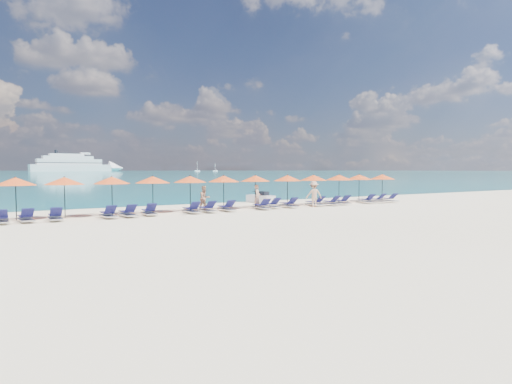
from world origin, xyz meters
TOP-DOWN VIEW (x-y plane):
  - ground at (0.00, 0.00)m, footprint 1400.00×1400.00m
  - sea at (0.00, 660.00)m, footprint 1600.00×1300.00m
  - cruise_ship at (81.99, 616.14)m, footprint 125.72×31.43m
  - sailboat_near at (192.49, 461.86)m, footprint 6.59×2.20m
  - sailboat_far at (235.46, 501.57)m, footprint 6.45×2.15m
  - jetski at (3.75, 8.52)m, footprint 1.37×2.62m
  - beachgoer_a at (0.89, 4.30)m, footprint 0.69×0.68m
  - beachgoer_b at (-2.80, 4.72)m, footprint 0.82×0.53m
  - beachgoer_c at (4.84, 3.20)m, footprint 1.27×0.83m
  - umbrella_0 at (-13.28, 5.03)m, footprint 2.10×2.10m
  - umbrella_1 at (-10.97, 4.91)m, footprint 2.10×2.10m
  - umbrella_2 at (-8.50, 4.82)m, footprint 2.10×2.10m
  - umbrella_3 at (-6.08, 4.96)m, footprint 2.10×2.10m
  - umbrella_4 at (-3.67, 4.96)m, footprint 2.10×2.10m
  - umbrella_5 at (-1.33, 4.91)m, footprint 2.10×2.10m
  - umbrella_6 at (1.11, 4.95)m, footprint 2.10×2.10m
  - umbrella_7 at (3.70, 4.78)m, footprint 2.10×2.10m
  - umbrella_8 at (6.09, 4.82)m, footprint 2.10×2.10m
  - umbrella_9 at (8.57, 4.76)m, footprint 2.10×2.10m
  - umbrella_10 at (10.97, 5.04)m, footprint 2.10×2.10m
  - umbrella_11 at (13.43, 4.85)m, footprint 2.10×2.10m
  - lounger_0 at (-13.95, 3.69)m, footprint 0.66×1.71m
  - lounger_1 at (-12.91, 3.75)m, footprint 0.78×1.75m
  - lounger_2 at (-11.59, 3.65)m, footprint 0.65×1.71m
  - lounger_3 at (-9.00, 3.49)m, footprint 0.67×1.72m
  - lounger_4 at (-7.95, 3.52)m, footprint 0.73×1.74m
  - lounger_5 at (-6.72, 3.65)m, footprint 0.75×1.74m
  - lounger_6 at (-4.18, 3.53)m, footprint 0.64×1.71m
  - lounger_7 at (-3.15, 3.60)m, footprint 0.71×1.73m
  - lounger_8 at (-1.78, 3.61)m, footprint 0.68×1.72m
  - lounger_9 at (0.73, 3.49)m, footprint 0.76×1.75m
  - lounger_10 at (1.76, 3.87)m, footprint 0.68×1.72m
  - lounger_11 at (3.05, 3.70)m, footprint 0.70×1.73m
  - lounger_12 at (5.52, 3.84)m, footprint 0.66×1.71m
  - lounger_13 at (6.69, 3.59)m, footprint 0.71×1.73m
  - lounger_14 at (7.91, 3.73)m, footprint 0.78×1.75m
  - lounger_15 at (10.44, 3.72)m, footprint 0.78×1.75m
  - lounger_16 at (11.52, 3.71)m, footprint 0.76×1.75m
  - lounger_17 at (12.84, 3.63)m, footprint 0.74×1.74m

SIDE VIEW (x-z plane):
  - ground at x=0.00m, z-range 0.00..0.00m
  - sea at x=0.00m, z-range 0.00..0.01m
  - lounger_0 at x=-13.95m, z-range -0.09..0.56m
  - lounger_1 at x=-12.91m, z-range -0.09..0.56m
  - lounger_2 at x=-11.59m, z-range -0.09..0.56m
  - lounger_3 at x=-9.00m, z-range -0.09..0.56m
  - lounger_4 at x=-7.95m, z-range -0.09..0.56m
  - lounger_5 at x=-6.72m, z-range -0.09..0.56m
  - lounger_6 at x=-4.18m, z-range -0.09..0.56m
  - lounger_7 at x=-3.15m, z-range -0.09..0.56m
  - lounger_8 at x=-1.78m, z-range -0.09..0.56m
  - lounger_9 at x=0.73m, z-range -0.09..0.56m
  - lounger_10 at x=1.76m, z-range -0.09..0.56m
  - lounger_11 at x=3.05m, z-range -0.09..0.56m
  - lounger_12 at x=5.52m, z-range -0.09..0.56m
  - lounger_13 at x=6.69m, z-range -0.09..0.56m
  - lounger_14 at x=7.91m, z-range -0.09..0.56m
  - lounger_15 at x=10.44m, z-range -0.09..0.56m
  - lounger_16 at x=11.52m, z-range -0.09..0.56m
  - lounger_17 at x=12.84m, z-range -0.09..0.56m
  - jetski at x=3.75m, z-range -0.08..0.81m
  - beachgoer_b at x=-2.80m, z-range 0.00..1.60m
  - beachgoer_a at x=0.89m, z-range 0.00..1.61m
  - beachgoer_c at x=4.84m, z-range 0.00..1.82m
  - sailboat_far at x=235.46m, z-range -4.70..7.13m
  - sailboat_near at x=192.49m, z-range -4.80..7.29m
  - umbrella_0 at x=-13.28m, z-range 0.88..3.16m
  - umbrella_1 at x=-10.97m, z-range 0.88..3.16m
  - umbrella_2 at x=-8.50m, z-range 0.88..3.16m
  - umbrella_3 at x=-6.08m, z-range 0.88..3.16m
  - umbrella_4 at x=-3.67m, z-range 0.88..3.16m
  - umbrella_5 at x=-1.33m, z-range 0.88..3.16m
  - umbrella_6 at x=1.11m, z-range 0.88..3.16m
  - umbrella_7 at x=3.70m, z-range 0.88..3.16m
  - umbrella_8 at x=6.09m, z-range 0.88..3.16m
  - umbrella_9 at x=8.57m, z-range 0.88..3.16m
  - umbrella_10 at x=10.97m, z-range 0.88..3.16m
  - umbrella_11 at x=13.43m, z-range 0.88..3.16m
  - cruise_ship at x=81.99m, z-range -8.31..26.33m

